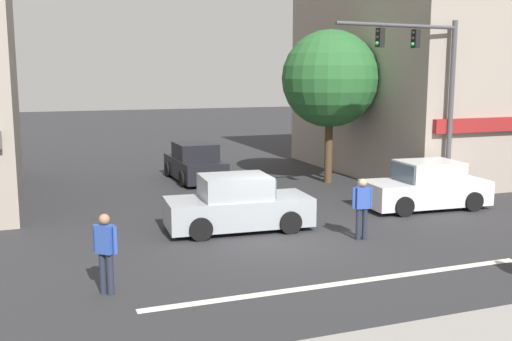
{
  "coord_description": "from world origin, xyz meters",
  "views": [
    {
      "loc": [
        -6.15,
        -14.28,
        4.43
      ],
      "look_at": [
        -0.03,
        2.0,
        1.6
      ],
      "focal_mm": 42.0,
      "sensor_mm": 36.0,
      "label": 1
    }
  ],
  "objects_px": {
    "pedestrian_far_side": "(362,205)",
    "sedan_parked_curbside": "(238,205)",
    "sedan_crossing_center": "(195,164)",
    "street_tree": "(330,79)",
    "sedan_crossing_rightbound": "(426,187)",
    "traffic_light_mast": "(430,81)",
    "pedestrian_mid_crossing": "(106,249)"
  },
  "relations": [
    {
      "from": "sedan_crossing_center",
      "to": "street_tree",
      "type": "bearing_deg",
      "value": -25.22
    },
    {
      "from": "street_tree",
      "to": "pedestrian_far_side",
      "type": "relative_size",
      "value": 3.69
    },
    {
      "from": "pedestrian_far_side",
      "to": "sedan_crossing_center",
      "type": "bearing_deg",
      "value": 100.23
    },
    {
      "from": "sedan_crossing_rightbound",
      "to": "sedan_crossing_center",
      "type": "relative_size",
      "value": 1.02
    },
    {
      "from": "street_tree",
      "to": "pedestrian_mid_crossing",
      "type": "bearing_deg",
      "value": -135.98
    },
    {
      "from": "pedestrian_far_side",
      "to": "sedan_parked_curbside",
      "type": "bearing_deg",
      "value": 142.1
    },
    {
      "from": "sedan_parked_curbside",
      "to": "pedestrian_far_side",
      "type": "relative_size",
      "value": 2.52
    },
    {
      "from": "street_tree",
      "to": "traffic_light_mast",
      "type": "height_order",
      "value": "traffic_light_mast"
    },
    {
      "from": "sedan_crossing_rightbound",
      "to": "sedan_crossing_center",
      "type": "bearing_deg",
      "value": 126.78
    },
    {
      "from": "traffic_light_mast",
      "to": "pedestrian_far_side",
      "type": "distance_m",
      "value": 6.46
    },
    {
      "from": "sedan_parked_curbside",
      "to": "sedan_crossing_rightbound",
      "type": "relative_size",
      "value": 1.0
    },
    {
      "from": "sedan_crossing_center",
      "to": "sedan_parked_curbside",
      "type": "bearing_deg",
      "value": -96.31
    },
    {
      "from": "street_tree",
      "to": "traffic_light_mast",
      "type": "xyz_separation_m",
      "value": [
        1.35,
        -4.66,
        -0.03
      ]
    },
    {
      "from": "street_tree",
      "to": "pedestrian_mid_crossing",
      "type": "relative_size",
      "value": 3.69
    },
    {
      "from": "sedan_parked_curbside",
      "to": "sedan_crossing_center",
      "type": "relative_size",
      "value": 1.02
    },
    {
      "from": "traffic_light_mast",
      "to": "pedestrian_mid_crossing",
      "type": "relative_size",
      "value": 3.71
    },
    {
      "from": "street_tree",
      "to": "sedan_parked_curbside",
      "type": "bearing_deg",
      "value": -135.37
    },
    {
      "from": "sedan_parked_curbside",
      "to": "sedan_crossing_rightbound",
      "type": "height_order",
      "value": "same"
    },
    {
      "from": "sedan_parked_curbside",
      "to": "sedan_crossing_center",
      "type": "xyz_separation_m",
      "value": [
        0.91,
        8.19,
        0.0
      ]
    },
    {
      "from": "traffic_light_mast",
      "to": "pedestrian_far_side",
      "type": "relative_size",
      "value": 3.71
    },
    {
      "from": "sedan_parked_curbside",
      "to": "traffic_light_mast",
      "type": "bearing_deg",
      "value": 9.22
    },
    {
      "from": "traffic_light_mast",
      "to": "pedestrian_far_side",
      "type": "bearing_deg",
      "value": -143.37
    },
    {
      "from": "traffic_light_mast",
      "to": "pedestrian_mid_crossing",
      "type": "xyz_separation_m",
      "value": [
        -11.4,
        -5.05,
        -3.23
      ]
    },
    {
      "from": "pedestrian_mid_crossing",
      "to": "pedestrian_far_side",
      "type": "xyz_separation_m",
      "value": [
        6.91,
        1.71,
        0.0
      ]
    },
    {
      "from": "sedan_parked_curbside",
      "to": "pedestrian_far_side",
      "type": "height_order",
      "value": "pedestrian_far_side"
    },
    {
      "from": "sedan_parked_curbside",
      "to": "sedan_crossing_rightbound",
      "type": "xyz_separation_m",
      "value": [
        6.72,
        0.42,
        0.0
      ]
    },
    {
      "from": "sedan_crossing_rightbound",
      "to": "pedestrian_far_side",
      "type": "relative_size",
      "value": 2.52
    },
    {
      "from": "sedan_crossing_rightbound",
      "to": "pedestrian_far_side",
      "type": "distance_m",
      "value": 4.72
    },
    {
      "from": "street_tree",
      "to": "sedan_crossing_rightbound",
      "type": "height_order",
      "value": "street_tree"
    },
    {
      "from": "street_tree",
      "to": "sedan_crossing_rightbound",
      "type": "relative_size",
      "value": 1.47
    },
    {
      "from": "sedan_crossing_rightbound",
      "to": "street_tree",
      "type": "bearing_deg",
      "value": 98.48
    },
    {
      "from": "traffic_light_mast",
      "to": "sedan_crossing_rightbound",
      "type": "bearing_deg",
      "value": -125.69
    }
  ]
}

